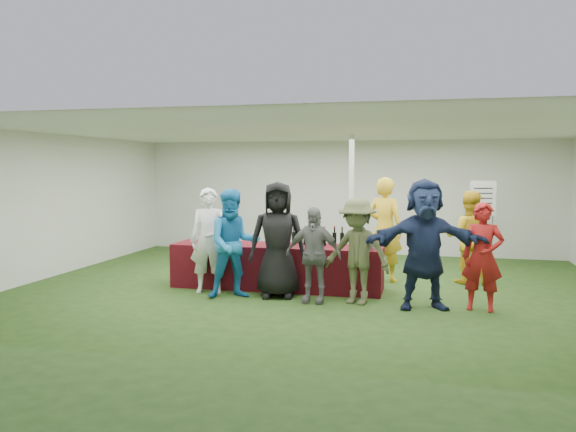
% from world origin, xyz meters
% --- Properties ---
extents(ground, '(60.00, 60.00, 0.00)m').
position_xyz_m(ground, '(0.00, 0.00, 0.00)').
color(ground, '#284719').
rests_on(ground, ground).
extents(tent, '(10.00, 10.00, 10.00)m').
position_xyz_m(tent, '(0.50, 1.20, 1.35)').
color(tent, white).
rests_on(tent, ground).
extents(serving_table, '(3.60, 0.80, 0.75)m').
position_xyz_m(serving_table, '(-0.59, -0.24, 0.38)').
color(serving_table, '#550C1A').
rests_on(serving_table, ground).
extents(wine_bottles, '(0.89, 0.16, 0.32)m').
position_xyz_m(wine_bottles, '(0.11, -0.11, 0.87)').
color(wine_bottles, black).
rests_on(wine_bottles, serving_table).
extents(wine_glasses, '(1.07, 0.10, 0.16)m').
position_xyz_m(wine_glasses, '(-1.47, -0.50, 0.86)').
color(wine_glasses, silver).
rests_on(wine_glasses, serving_table).
extents(water_bottle, '(0.07, 0.07, 0.23)m').
position_xyz_m(water_bottle, '(-0.57, -0.16, 0.85)').
color(water_bottle, silver).
rests_on(water_bottle, serving_table).
extents(bar_towel, '(0.25, 0.18, 0.03)m').
position_xyz_m(bar_towel, '(0.94, -0.19, 0.77)').
color(bar_towel, white).
rests_on(bar_towel, serving_table).
extents(dump_bucket, '(0.23, 0.23, 0.18)m').
position_xyz_m(dump_bucket, '(0.97, -0.46, 0.84)').
color(dump_bucket, slate).
rests_on(dump_bucket, serving_table).
extents(wine_list_sign, '(0.50, 0.03, 1.80)m').
position_xyz_m(wine_list_sign, '(3.00, 2.50, 1.32)').
color(wine_list_sign, slate).
rests_on(wine_list_sign, ground).
extents(staff_pourer, '(0.82, 0.69, 1.90)m').
position_xyz_m(staff_pourer, '(1.16, 0.83, 0.95)').
color(staff_pourer, gold).
rests_on(staff_pourer, ground).
extents(staff_back, '(0.82, 0.65, 1.66)m').
position_xyz_m(staff_back, '(2.63, 0.98, 0.83)').
color(staff_back, yellow).
rests_on(staff_back, ground).
extents(customer_0, '(0.71, 0.55, 1.74)m').
position_xyz_m(customer_0, '(-1.59, -0.81, 0.87)').
color(customer_0, white).
rests_on(customer_0, ground).
extents(customer_1, '(1.05, 0.96, 1.73)m').
position_xyz_m(customer_1, '(-1.07, -1.07, 0.87)').
color(customer_1, '#1C7BC0').
rests_on(customer_1, ground).
extents(customer_2, '(1.00, 0.74, 1.85)m').
position_xyz_m(customer_2, '(-0.41, -0.86, 0.92)').
color(customer_2, black).
rests_on(customer_2, ground).
extents(customer_3, '(0.89, 0.41, 1.48)m').
position_xyz_m(customer_3, '(0.21, -1.08, 0.74)').
color(customer_3, slate).
rests_on(customer_3, ground).
extents(customer_4, '(1.17, 0.88, 1.61)m').
position_xyz_m(customer_4, '(0.88, -1.02, 0.81)').
color(customer_4, '#4D5330').
rests_on(customer_4, ground).
extents(customer_5, '(1.86, 0.96, 1.91)m').
position_xyz_m(customer_5, '(1.86, -1.08, 0.96)').
color(customer_5, '#182445').
rests_on(customer_5, ground).
extents(customer_6, '(0.62, 0.45, 1.57)m').
position_xyz_m(customer_6, '(2.68, -0.99, 0.79)').
color(customer_6, '#A51817').
rests_on(customer_6, ground).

